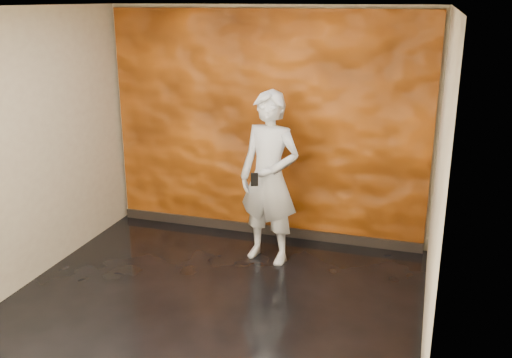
{
  "coord_description": "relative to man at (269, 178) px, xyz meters",
  "views": [
    {
      "loc": [
        1.9,
        -4.51,
        2.87
      ],
      "look_at": [
        0.25,
        0.75,
        1.11
      ],
      "focal_mm": 40.0,
      "sensor_mm": 36.0,
      "label": 1
    }
  ],
  "objects": [
    {
      "name": "room",
      "position": [
        -0.26,
        -1.24,
        0.43
      ],
      "size": [
        4.02,
        4.02,
        2.81
      ],
      "color": "black",
      "rests_on": "ground"
    },
    {
      "name": "feature_wall",
      "position": [
        -0.26,
        0.72,
        0.41
      ],
      "size": [
        3.9,
        0.06,
        2.75
      ],
      "primitive_type": "cube",
      "color": "#C45911",
      "rests_on": "ground"
    },
    {
      "name": "baseboard",
      "position": [
        -0.26,
        0.68,
        -0.91
      ],
      "size": [
        3.9,
        0.04,
        0.12
      ],
      "primitive_type": "cube",
      "color": "black",
      "rests_on": "ground"
    },
    {
      "name": "man",
      "position": [
        0.0,
        0.0,
        0.0
      ],
      "size": [
        0.79,
        0.61,
        1.94
      ],
      "primitive_type": "imported",
      "rotation": [
        0.0,
        0.0,
        -0.22
      ],
      "color": "#A0A7B0",
      "rests_on": "ground"
    },
    {
      "name": "phone",
      "position": [
        -0.08,
        -0.3,
        0.07
      ],
      "size": [
        0.08,
        0.04,
        0.15
      ],
      "primitive_type": "cube",
      "rotation": [
        0.0,
        0.0,
        0.33
      ],
      "color": "black",
      "rests_on": "man"
    }
  ]
}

